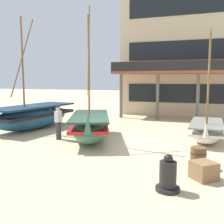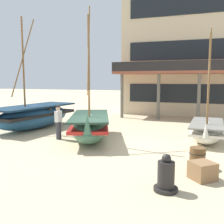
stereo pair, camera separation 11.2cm
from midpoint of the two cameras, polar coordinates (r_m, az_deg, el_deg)
name	(u,v)px [view 1 (the left image)]	position (r m, az deg, el deg)	size (l,w,h in m)	color
ground_plane	(105,145)	(11.97, -1.84, -7.22)	(120.00, 120.00, 0.00)	#CCB78E
fishing_boat_near_left	(206,130)	(13.46, 19.80, -3.77)	(1.60, 3.93, 5.37)	silver
fishing_boat_centre_large	(33,116)	(16.44, -17.08, -0.84)	(2.84, 5.86, 6.51)	#23517A
fishing_boat_far_right	(90,126)	(12.85, -5.09, -3.08)	(3.34, 5.03, 6.54)	#427056
fisherman_by_hull	(58,123)	(13.20, -11.94, -2.33)	(0.26, 0.37, 1.68)	#33333D
capstan_winch	(168,176)	(7.27, 11.71, -13.61)	(0.65, 0.65, 1.01)	black
wooden_barrel	(198,157)	(9.35, 18.06, -9.45)	(0.56, 0.56, 0.70)	brown
cargo_crate	(204,171)	(8.37, 19.12, -12.04)	(0.64, 0.64, 0.54)	olive
harbor_building_main	(183,54)	(24.30, 15.22, 12.25)	(10.43, 7.87, 10.54)	beige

